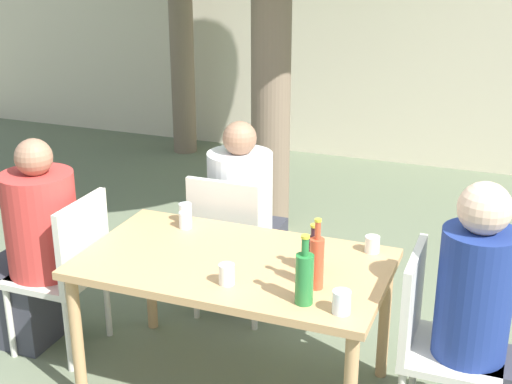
{
  "coord_description": "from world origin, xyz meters",
  "views": [
    {
      "loc": [
        1.23,
        -2.88,
        2.24
      ],
      "look_at": [
        0.0,
        0.3,
        0.98
      ],
      "focal_mm": 50.0,
      "sensor_mm": 36.0,
      "label": 1
    }
  ],
  "objects_px": {
    "patio_chair_2": "(231,238)",
    "drinking_glass_2": "(372,244)",
    "soda_bottle_2": "(317,261)",
    "drinking_glass_1": "(227,274)",
    "wine_bottle_0": "(314,253)",
    "patio_chair_1": "(435,336)",
    "person_seated_0": "(32,253)",
    "green_bottle_1": "(304,277)",
    "drinking_glass_3": "(185,213)",
    "drinking_glass_4": "(341,302)",
    "patio_chair_0": "(68,266)",
    "dining_table_front": "(234,275)",
    "drinking_glass_0": "(185,220)",
    "person_seated_2": "(245,220)",
    "person_seated_1": "(490,335)"
  },
  "relations": [
    {
      "from": "drinking_glass_1",
      "to": "drinking_glass_0",
      "type": "bearing_deg",
      "value": 132.12
    },
    {
      "from": "dining_table_front",
      "to": "person_seated_1",
      "type": "bearing_deg",
      "value": -0.0
    },
    {
      "from": "wine_bottle_0",
      "to": "drinking_glass_3",
      "type": "distance_m",
      "value": 0.89
    },
    {
      "from": "wine_bottle_0",
      "to": "drinking_glass_0",
      "type": "xyz_separation_m",
      "value": [
        -0.79,
        0.25,
        -0.05
      ]
    },
    {
      "from": "patio_chair_2",
      "to": "wine_bottle_0",
      "type": "distance_m",
      "value": 0.99
    },
    {
      "from": "patio_chair_1",
      "to": "person_seated_0",
      "type": "height_order",
      "value": "person_seated_0"
    },
    {
      "from": "drinking_glass_0",
      "to": "green_bottle_1",
      "type": "bearing_deg",
      "value": -33.3
    },
    {
      "from": "green_bottle_1",
      "to": "drinking_glass_2",
      "type": "xyz_separation_m",
      "value": [
        0.16,
        0.62,
        -0.08
      ]
    },
    {
      "from": "patio_chair_2",
      "to": "wine_bottle_0",
      "type": "xyz_separation_m",
      "value": [
        0.69,
        -0.63,
        0.3
      ]
    },
    {
      "from": "wine_bottle_0",
      "to": "drinking_glass_2",
      "type": "distance_m",
      "value": 0.38
    },
    {
      "from": "person_seated_0",
      "to": "patio_chair_0",
      "type": "bearing_deg",
      "value": 90.0
    },
    {
      "from": "person_seated_0",
      "to": "wine_bottle_0",
      "type": "height_order",
      "value": "person_seated_0"
    },
    {
      "from": "wine_bottle_0",
      "to": "drinking_glass_2",
      "type": "bearing_deg",
      "value": 55.55
    },
    {
      "from": "patio_chair_2",
      "to": "drinking_glass_2",
      "type": "height_order",
      "value": "patio_chair_2"
    },
    {
      "from": "dining_table_front",
      "to": "drinking_glass_1",
      "type": "relative_size",
      "value": 15.47
    },
    {
      "from": "patio_chair_0",
      "to": "drinking_glass_3",
      "type": "bearing_deg",
      "value": 122.46
    },
    {
      "from": "person_seated_1",
      "to": "soda_bottle_2",
      "type": "distance_m",
      "value": 0.82
    },
    {
      "from": "person_seated_2",
      "to": "wine_bottle_0",
      "type": "relative_size",
      "value": 5.02
    },
    {
      "from": "person_seated_0",
      "to": "drinking_glass_1",
      "type": "distance_m",
      "value": 1.32
    },
    {
      "from": "patio_chair_2",
      "to": "green_bottle_1",
      "type": "relative_size",
      "value": 2.87
    },
    {
      "from": "wine_bottle_0",
      "to": "green_bottle_1",
      "type": "relative_size",
      "value": 0.75
    },
    {
      "from": "patio_chair_0",
      "to": "drinking_glass_4",
      "type": "height_order",
      "value": "patio_chair_0"
    },
    {
      "from": "patio_chair_1",
      "to": "person_seated_1",
      "type": "height_order",
      "value": "person_seated_1"
    },
    {
      "from": "person_seated_1",
      "to": "green_bottle_1",
      "type": "distance_m",
      "value": 0.86
    },
    {
      "from": "person_seated_0",
      "to": "person_seated_1",
      "type": "height_order",
      "value": "person_seated_1"
    },
    {
      "from": "drinking_glass_4",
      "to": "patio_chair_2",
      "type": "bearing_deg",
      "value": 133.51
    },
    {
      "from": "patio_chair_0",
      "to": "patio_chair_2",
      "type": "height_order",
      "value": "same"
    },
    {
      "from": "patio_chair_0",
      "to": "drinking_glass_0",
      "type": "relative_size",
      "value": 10.17
    },
    {
      "from": "patio_chair_1",
      "to": "drinking_glass_4",
      "type": "bearing_deg",
      "value": 129.69
    },
    {
      "from": "drinking_glass_2",
      "to": "drinking_glass_4",
      "type": "bearing_deg",
      "value": -89.15
    },
    {
      "from": "person_seated_2",
      "to": "dining_table_front",
      "type": "bearing_deg",
      "value": 108.53
    },
    {
      "from": "patio_chair_0",
      "to": "drinking_glass_2",
      "type": "xyz_separation_m",
      "value": [
        1.59,
        0.34,
        0.25
      ]
    },
    {
      "from": "dining_table_front",
      "to": "person_seated_2",
      "type": "distance_m",
      "value": 0.95
    },
    {
      "from": "person_seated_2",
      "to": "patio_chair_2",
      "type": "bearing_deg",
      "value": 90.0
    },
    {
      "from": "soda_bottle_2",
      "to": "drinking_glass_1",
      "type": "height_order",
      "value": "soda_bottle_2"
    },
    {
      "from": "dining_table_front",
      "to": "drinking_glass_0",
      "type": "distance_m",
      "value": 0.5
    },
    {
      "from": "dining_table_front",
      "to": "green_bottle_1",
      "type": "height_order",
      "value": "green_bottle_1"
    },
    {
      "from": "patio_chair_0",
      "to": "person_seated_1",
      "type": "relative_size",
      "value": 0.72
    },
    {
      "from": "patio_chair_2",
      "to": "drinking_glass_2",
      "type": "xyz_separation_m",
      "value": [
        0.91,
        -0.33,
        0.25
      ]
    },
    {
      "from": "dining_table_front",
      "to": "person_seated_1",
      "type": "height_order",
      "value": "person_seated_1"
    },
    {
      "from": "dining_table_front",
      "to": "drinking_glass_3",
      "type": "relative_size",
      "value": 13.99
    },
    {
      "from": "drinking_glass_4",
      "to": "person_seated_2",
      "type": "bearing_deg",
      "value": 127.45
    },
    {
      "from": "person_seated_0",
      "to": "drinking_glass_0",
      "type": "height_order",
      "value": "person_seated_0"
    },
    {
      "from": "patio_chair_1",
      "to": "drinking_glass_3",
      "type": "xyz_separation_m",
      "value": [
        -1.41,
        0.35,
        0.26
      ]
    },
    {
      "from": "person_seated_0",
      "to": "soda_bottle_2",
      "type": "xyz_separation_m",
      "value": [
        1.66,
        -0.13,
        0.3
      ]
    },
    {
      "from": "green_bottle_1",
      "to": "drinking_glass_3",
      "type": "bearing_deg",
      "value": 144.45
    },
    {
      "from": "patio_chair_2",
      "to": "soda_bottle_2",
      "type": "height_order",
      "value": "soda_bottle_2"
    },
    {
      "from": "soda_bottle_2",
      "to": "drinking_glass_2",
      "type": "distance_m",
      "value": 0.5
    },
    {
      "from": "person_seated_0",
      "to": "green_bottle_1",
      "type": "bearing_deg",
      "value": 80.4
    },
    {
      "from": "person_seated_0",
      "to": "drinking_glass_1",
      "type": "bearing_deg",
      "value": 79.39
    }
  ]
}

